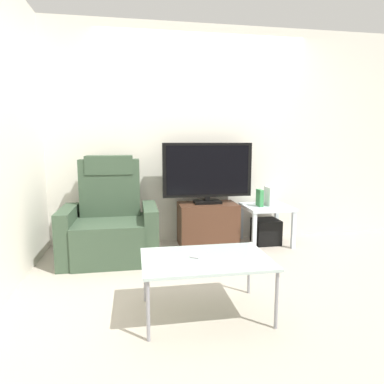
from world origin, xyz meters
TOP-DOWN VIEW (x-y plane):
  - ground_plane at (0.00, 0.00)m, footprint 6.40×6.40m
  - wall_back at (0.00, 1.13)m, footprint 6.40×0.06m
  - wall_side at (-1.88, 0.00)m, footprint 0.06×4.48m
  - tv_stand at (0.01, 0.85)m, footprint 0.69×0.43m
  - television at (0.01, 0.87)m, footprint 1.06×0.20m
  - recliner_armchair at (-1.11, 0.59)m, footprint 0.98×0.78m
  - side_table at (0.72, 0.78)m, footprint 0.54×0.54m
  - subwoofer_box at (0.72, 0.78)m, footprint 0.30×0.30m
  - book_upright at (0.62, 0.76)m, footprint 0.05×0.14m
  - game_console at (0.75, 0.79)m, footprint 0.07×0.20m
  - coffee_table at (-0.36, -0.76)m, footprint 0.90×0.60m
  - cell_phone at (-0.40, -0.70)m, footprint 0.15×0.16m

SIDE VIEW (x-z plane):
  - ground_plane at x=0.00m, z-range 0.00..0.00m
  - subwoofer_box at x=0.72m, z-range 0.00..0.30m
  - tv_stand at x=0.01m, z-range 0.00..0.50m
  - recliner_armchair at x=-1.11m, z-range -0.17..0.91m
  - coffee_table at x=-0.36m, z-range 0.18..0.60m
  - side_table at x=0.72m, z-range 0.16..0.63m
  - cell_phone at x=-0.40m, z-range 0.42..0.43m
  - book_upright at x=0.62m, z-range 0.47..0.67m
  - game_console at x=0.75m, z-range 0.47..0.69m
  - television at x=0.01m, z-range 0.52..1.24m
  - wall_back at x=0.00m, z-range 0.00..2.60m
  - wall_side at x=-1.88m, z-range 0.00..2.60m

